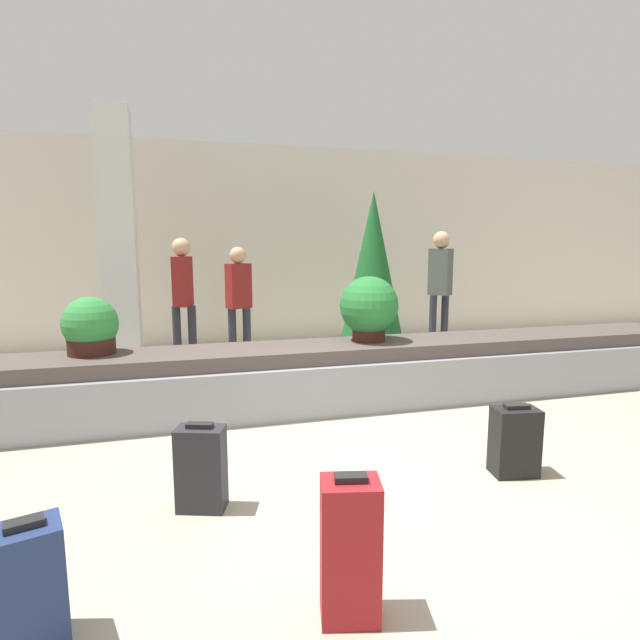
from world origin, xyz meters
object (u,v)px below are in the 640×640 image
object	(u,v)px
potted_plant_0	(369,308)
decorated_tree	(373,275)
suitcase_0	(30,587)
traveler_2	(183,291)
suitcase_3	(350,549)
suitcase_4	(201,468)
traveler_0	(440,279)
suitcase_1	(515,441)
pillar	(119,247)
potted_plant_1	(90,327)
traveler_1	(239,295)

from	to	relation	value
potted_plant_0	decorated_tree	bearing A→B (deg)	67.49
suitcase_0	traveler_2	xyz separation A→B (m)	(0.62, 4.75, 0.76)
suitcase_3	potted_plant_0	distance (m)	3.24
suitcase_4	traveler_0	distance (m)	5.33
suitcase_1	potted_plant_0	bearing A→B (deg)	109.73
pillar	potted_plant_0	distance (m)	3.08
potted_plant_1	pillar	bearing A→B (deg)	85.75
pillar	potted_plant_0	size ratio (longest dim) A/B	4.74
suitcase_1	decorated_tree	bearing A→B (deg)	95.90
suitcase_4	traveler_0	xyz separation A→B (m)	(3.66, 3.78, 0.85)
pillar	suitcase_0	distance (m)	4.55
suitcase_0	pillar	bearing A→B (deg)	74.13
suitcase_1	decorated_tree	world-z (taller)	decorated_tree
suitcase_0	potted_plant_1	world-z (taller)	potted_plant_1
potted_plant_1	traveler_1	world-z (taller)	traveler_1
suitcase_4	suitcase_1	bearing A→B (deg)	15.47
suitcase_0	traveler_1	distance (m)	5.01
traveler_2	decorated_tree	xyz separation A→B (m)	(2.40, -0.69, 0.21)
potted_plant_0	traveler_1	xyz separation A→B (m)	(-1.13, 2.01, -0.03)
suitcase_3	potted_plant_1	xyz separation A→B (m)	(-1.49, 3.01, 0.56)
traveler_2	potted_plant_1	bearing A→B (deg)	-3.80
suitcase_4	traveler_2	distance (m)	3.89
potted_plant_0	decorated_tree	xyz separation A→B (m)	(0.53, 1.29, 0.27)
traveler_0	decorated_tree	distance (m)	1.50
suitcase_0	suitcase_1	xyz separation A→B (m)	(2.86, 0.83, -0.02)
pillar	traveler_2	distance (m)	1.00
traveler_2	suitcase_0	bearing A→B (deg)	12.04
suitcase_0	suitcase_1	world-z (taller)	suitcase_0
suitcase_3	suitcase_0	bearing A→B (deg)	-175.50
potted_plant_0	traveler_1	size ratio (longest dim) A/B	0.42
suitcase_3	traveler_2	size ratio (longest dim) A/B	0.39
potted_plant_1	suitcase_4	bearing A→B (deg)	-64.71
suitcase_3	traveler_1	xyz separation A→B (m)	(0.06, 4.95, 0.63)
suitcase_0	potted_plant_0	world-z (taller)	potted_plant_0
potted_plant_0	traveler_0	xyz separation A→B (m)	(1.87, 1.95, 0.14)
potted_plant_0	potted_plant_1	distance (m)	2.69
suitcase_1	suitcase_3	xyz separation A→B (m)	(-1.57, -1.01, 0.07)
suitcase_4	pillar	bearing A→B (deg)	121.00
suitcase_4	traveler_1	distance (m)	3.96
suitcase_1	potted_plant_0	size ratio (longest dim) A/B	0.76
potted_plant_0	suitcase_3	bearing A→B (deg)	-112.07
traveler_0	decorated_tree	size ratio (longest dim) A/B	0.79
suitcase_0	decorated_tree	bearing A→B (deg)	36.30
traveler_1	suitcase_0	bearing A→B (deg)	-132.84
suitcase_0	traveler_0	bearing A→B (deg)	30.18
suitcase_3	suitcase_4	xyz separation A→B (m)	(-0.59, 1.10, -0.05)
suitcase_3	suitcase_1	bearing A→B (deg)	44.90
suitcase_1	potted_plant_1	world-z (taller)	potted_plant_1
pillar	traveler_0	bearing A→B (deg)	4.69
potted_plant_0	traveler_0	world-z (taller)	traveler_0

